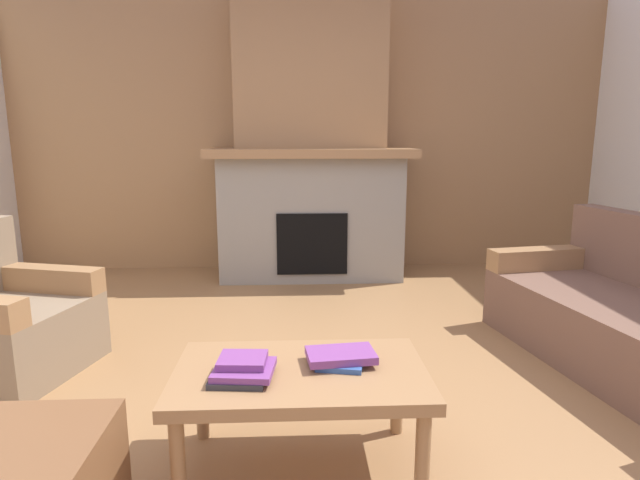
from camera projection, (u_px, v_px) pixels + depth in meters
name	position (u px, v px, depth m)	size (l,w,h in m)	color
ground	(327.00, 408.00, 2.60)	(9.00, 9.00, 0.00)	olive
wall_back_wood_panel	(309.00, 135.00, 5.28)	(6.00, 0.12, 2.70)	#997047
fireplace	(311.00, 155.00, 4.95)	(1.90, 0.82, 2.70)	gray
couch	(640.00, 321.00, 3.01)	(1.13, 1.92, 0.85)	brown
armchair	(1.00, 323.00, 2.96)	(0.93, 0.93, 0.85)	#847056
coffee_table	(301.00, 382.00, 2.07)	(1.00, 0.60, 0.43)	#997047
book_stack_near_edge	(242.00, 369.00, 1.98)	(0.25, 0.23, 0.08)	#2D2D33
book_stack_center	(341.00, 357.00, 2.10)	(0.29, 0.23, 0.05)	#335699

